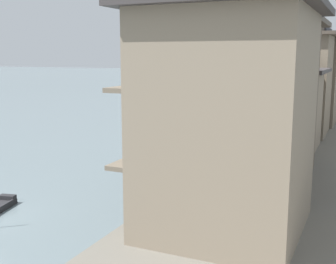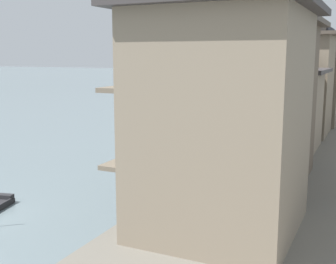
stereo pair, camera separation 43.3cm
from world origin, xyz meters
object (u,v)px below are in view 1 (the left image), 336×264
object	(u,v)px
house_waterfront_second	(264,95)
boat_moored_nearest	(240,138)
boat_moored_second	(185,168)
boat_moored_far	(254,111)
house_waterfront_nearest	(228,113)
boat_midriver_drifting	(268,119)
boat_moored_third	(291,105)
house_waterfront_narrow	(301,80)
house_waterfront_tall	(285,105)
house_waterfront_far	(311,77)

from	to	relation	value
house_waterfront_second	boat_moored_nearest	bearing A→B (deg)	109.45
boat_moored_second	boat_moored_far	size ratio (longest dim) A/B	0.91
house_waterfront_nearest	boat_moored_far	bearing A→B (deg)	102.11
boat_midriver_drifting	boat_moored_far	bearing A→B (deg)	115.41
house_waterfront_nearest	house_waterfront_second	size ratio (longest dim) A/B	1.00
boat_moored_second	house_waterfront_second	size ratio (longest dim) A/B	0.49
boat_moored_second	boat_moored_third	bearing A→B (deg)	89.89
boat_moored_far	house_waterfront_narrow	world-z (taller)	house_waterfront_narrow
house_waterfront_narrow	house_waterfront_tall	bearing A→B (deg)	-90.28
boat_moored_nearest	house_waterfront_nearest	xyz separation A→B (m)	(5.25, -21.19, 5.00)
house_waterfront_far	boat_midriver_drifting	bearing A→B (deg)	133.48
boat_moored_third	house_waterfront_nearest	distance (m)	49.70
boat_moored_far	boat_moored_nearest	bearing A→B (deg)	-80.01
house_waterfront_narrow	house_waterfront_far	distance (m)	5.73
boat_moored_nearest	boat_moored_second	distance (m)	11.69
boat_moored_far	house_waterfront_narrow	size ratio (longest dim) A/B	0.54
boat_moored_nearest	house_waterfront_narrow	distance (m)	6.92
house_waterfront_narrow	boat_moored_far	bearing A→B (deg)	114.27
boat_moored_second	boat_midriver_drifting	world-z (taller)	boat_midriver_drifting
boat_moored_nearest	house_waterfront_nearest	world-z (taller)	house_waterfront_nearest
house_waterfront_tall	boat_moored_far	bearing A→B (deg)	107.91
house_waterfront_nearest	house_waterfront_far	world-z (taller)	same
boat_moored_third	house_waterfront_far	xyz separation A→B (m)	(5.05, -21.69, 5.02)
boat_moored_nearest	house_waterfront_far	size ratio (longest dim) A/B	0.59
boat_moored_third	house_waterfront_tall	size ratio (longest dim) A/B	0.66
house_waterfront_tall	house_waterfront_narrow	bearing A→B (deg)	89.72
boat_midriver_drifting	house_waterfront_far	xyz separation A→B (m)	(4.81, -5.07, 4.88)
house_waterfront_nearest	house_waterfront_second	xyz separation A→B (m)	(-0.35, 7.32, 0.00)
house_waterfront_second	house_waterfront_narrow	world-z (taller)	same
house_waterfront_nearest	house_waterfront_narrow	bearing A→B (deg)	91.34
boat_moored_far	boat_moored_third	bearing A→B (deg)	73.04
boat_moored_far	house_waterfront_nearest	xyz separation A→B (m)	(8.44, -39.33, 4.97)
house_waterfront_narrow	house_waterfront_far	size ratio (longest dim) A/B	1.00
boat_midriver_drifting	house_waterfront_far	bearing A→B (deg)	-46.52
house_waterfront_tall	house_waterfront_far	size ratio (longest dim) A/B	0.82
house_waterfront_tall	boat_moored_nearest	bearing A→B (deg)	126.70
boat_moored_third	boat_moored_far	distance (m)	10.26
boat_moored_nearest	house_waterfront_second	size ratio (longest dim) A/B	0.59
boat_moored_nearest	boat_moored_far	distance (m)	18.42
boat_midriver_drifting	house_waterfront_second	size ratio (longest dim) A/B	0.52
boat_moored_nearest	boat_midriver_drifting	world-z (taller)	boat_midriver_drifting
boat_moored_third	house_waterfront_far	bearing A→B (deg)	-76.89
boat_moored_third	house_waterfront_second	distance (m)	42.44
boat_moored_second	boat_moored_far	distance (m)	29.97
house_waterfront_tall	house_waterfront_narrow	xyz separation A→B (m)	(0.03, 6.85, 1.31)
boat_moored_nearest	boat_moored_third	size ratio (longest dim) A/B	1.10
boat_midriver_drifting	house_waterfront_tall	distance (m)	18.61
boat_moored_nearest	house_waterfront_narrow	world-z (taller)	house_waterfront_narrow
boat_moored_far	house_waterfront_second	world-z (taller)	house_waterfront_second
boat_midriver_drifting	house_waterfront_far	world-z (taller)	house_waterfront_far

